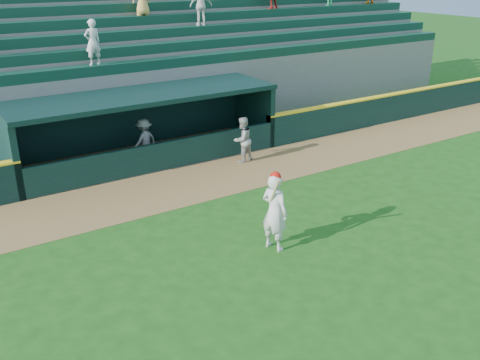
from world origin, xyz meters
The scene contains 9 objects.
ground centered at (0.00, 0.00, 0.00)m, with size 120.00×120.00×0.00m, color #194912.
warning_track centered at (0.00, 4.90, 0.01)m, with size 40.00×3.00×0.01m, color brown.
field_wall_right centered at (12.25, 6.55, 0.60)m, with size 15.50×0.30×1.20m, color black.
wall_stripe_right centered at (12.25, 6.55, 1.23)m, with size 15.50×0.32×0.06m, color yellow.
dugout_player_front centered at (2.80, 5.76, 0.81)m, with size 0.79×0.61×1.62m, color #9B9C96.
dugout_player_inside centered at (-0.08, 7.69, 0.77)m, with size 1.00×0.58×1.55m, color #9F9F9A.
dugout centered at (0.00, 8.00, 1.36)m, with size 9.40×2.80×2.46m.
stands centered at (0.02, 12.57, 2.39)m, with size 34.50×6.25×7.04m.
batter_at_plate centered at (-0.01, 0.05, 1.02)m, with size 0.66×0.89×2.05m.
Camera 1 is at (-7.09, -9.31, 6.57)m, focal length 40.00 mm.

